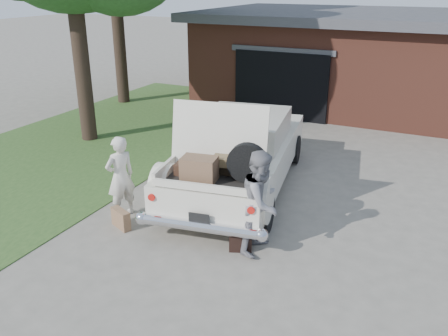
% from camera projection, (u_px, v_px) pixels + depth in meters
% --- Properties ---
extents(ground, '(90.00, 90.00, 0.00)m').
position_uv_depth(ground, '(210.00, 234.00, 8.76)').
color(ground, gray).
rests_on(ground, ground).
extents(grass_strip, '(6.00, 16.00, 0.02)m').
position_uv_depth(grass_strip, '(87.00, 144.00, 13.49)').
color(grass_strip, '#2D4C1E').
rests_on(grass_strip, ground).
extents(house, '(12.80, 7.80, 3.30)m').
position_uv_depth(house, '(377.00, 59.00, 17.32)').
color(house, brown).
rests_on(house, ground).
extents(sedan, '(3.05, 5.86, 2.30)m').
position_uv_depth(sedan, '(239.00, 153.00, 10.42)').
color(sedan, white).
rests_on(sedan, ground).
extents(woman_left, '(0.60, 0.70, 1.64)m').
position_uv_depth(woman_left, '(120.00, 177.00, 9.19)').
color(woman_left, silver).
rests_on(woman_left, ground).
extents(woman_right, '(0.73, 0.92, 1.81)m').
position_uv_depth(woman_right, '(261.00, 202.00, 7.95)').
color(woman_right, gray).
rests_on(woman_right, ground).
extents(suitcase_left, '(0.50, 0.33, 0.37)m').
position_uv_depth(suitcase_left, '(121.00, 219.00, 8.93)').
color(suitcase_left, '#92694A').
rests_on(suitcase_left, ground).
extents(suitcase_right, '(0.41, 0.26, 0.30)m').
position_uv_depth(suitcase_right, '(240.00, 244.00, 8.16)').
color(suitcase_right, black).
rests_on(suitcase_right, ground).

